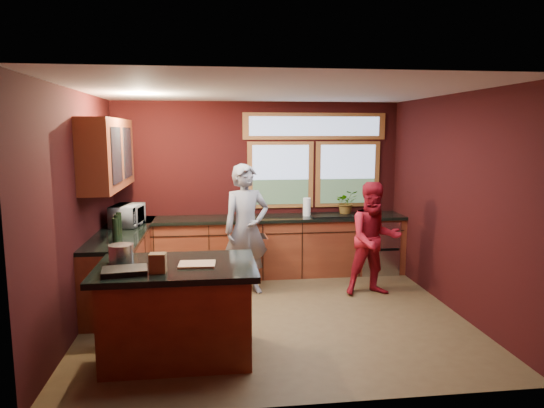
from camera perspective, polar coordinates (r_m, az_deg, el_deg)
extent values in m
plane|color=brown|center=(6.11, 0.35, -12.91)|extent=(4.50, 4.50, 0.00)
cube|color=black|center=(7.73, -1.57, 1.94)|extent=(4.50, 0.02, 2.70)
cube|color=black|center=(3.82, 4.31, -4.86)|extent=(4.50, 0.02, 2.70)
cube|color=black|center=(5.91, -21.82, -0.70)|extent=(0.02, 4.00, 2.70)
cube|color=black|center=(6.45, 20.60, 0.09)|extent=(0.02, 4.00, 2.70)
cube|color=silver|center=(5.71, 0.38, 13.20)|extent=(4.50, 4.00, 0.02)
cube|color=#7786A5|center=(7.74, 1.02, 3.43)|extent=(1.06, 0.02, 1.06)
cube|color=#7786A5|center=(7.97, 8.88, 3.48)|extent=(1.06, 0.02, 1.06)
cube|color=#955B2B|center=(7.81, 5.08, 9.11)|extent=(2.30, 0.02, 0.42)
cube|color=#5D2416|center=(6.63, -18.76, 5.61)|extent=(0.36, 1.80, 0.90)
cube|color=#5D2416|center=(7.60, -1.32, -5.15)|extent=(4.50, 0.60, 0.88)
cube|color=black|center=(7.49, -1.33, -1.71)|extent=(4.50, 0.64, 0.05)
cube|color=#B7B7BC|center=(7.98, 12.08, -4.79)|extent=(0.60, 0.58, 0.85)
cube|color=black|center=(7.65, 6.92, -1.56)|extent=(0.66, 0.46, 0.05)
cube|color=#5D2416|center=(6.84, -17.16, -7.07)|extent=(0.60, 2.30, 0.88)
cube|color=black|center=(6.74, -17.25, -3.26)|extent=(0.64, 2.30, 0.05)
cube|color=#5D2416|center=(5.02, -11.00, -12.57)|extent=(1.40, 0.90, 0.88)
cube|color=black|center=(4.87, -11.16, -7.34)|extent=(1.55, 1.05, 0.06)
imported|color=slate|center=(6.68, -3.05, -3.01)|extent=(0.75, 0.60, 1.80)
imported|color=maroon|center=(6.78, 11.94, -4.05)|extent=(0.78, 0.61, 1.56)
imported|color=#999999|center=(7.03, -16.67, -1.30)|extent=(0.44, 0.59, 0.30)
imported|color=#999999|center=(7.77, 8.74, 0.20)|extent=(0.35, 0.30, 0.39)
cylinder|color=white|center=(7.58, 4.12, -0.35)|extent=(0.12, 0.12, 0.28)
cube|color=tan|center=(4.80, -8.81, -7.02)|extent=(0.36, 0.27, 0.02)
cylinder|color=#B6B7BB|center=(5.06, -17.34, -5.59)|extent=(0.24, 0.24, 0.18)
cube|color=brown|center=(4.62, -13.28, -6.76)|extent=(0.16, 0.13, 0.18)
cube|color=black|center=(4.67, -16.94, -7.54)|extent=(0.44, 0.34, 0.05)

